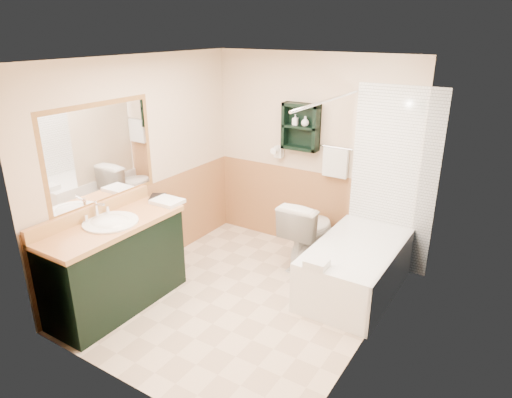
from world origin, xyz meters
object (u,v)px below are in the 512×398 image
Objects in this scene: hair_dryer at (279,152)px; soap_bottle_b at (305,122)px; bathtub at (357,267)px; toilet at (308,232)px; soap_bottle_a at (295,123)px; wall_shelf at (301,127)px; vanity_book at (149,188)px; vanity at (116,265)px.

hair_dryer is 2.05× the size of soap_bottle_b.
bathtub is at bearing -31.91° from soap_bottle_b.
soap_bottle_a is at bearing -41.34° from toilet.
wall_shelf reaches higher than toilet.
soap_bottle_b is (-0.27, 0.35, 1.21)m from toilet.
soap_bottle_a reaches higher than toilet.
wall_shelf is 0.37× the size of bathtub.
wall_shelf is at bearing 4.04° from soap_bottle_a.
soap_bottle_b is (-0.97, 0.60, 1.34)m from bathtub.
toilet is at bearing -31.16° from hair_dryer.
hair_dryer is 1.09× the size of vanity_book.
vanity_book is at bearing -157.42° from bathtub.
hair_dryer reaches higher than bathtub.
soap_bottle_b is at bearing 66.12° from vanity.
hair_dryer is 0.55m from soap_bottle_b.
toilet is (1.22, 1.81, -0.05)m from vanity.
wall_shelf is 0.38× the size of vanity.
vanity_book reaches higher than toilet.
vanity is at bearing -113.88° from soap_bottle_b.
wall_shelf reaches higher than vanity.
soap_bottle_b reaches higher than toilet.
vanity_book is 1.76× the size of soap_bottle_a.
hair_dryer is at bearing 30.59° from vanity_book.
toilet is (0.63, -0.38, -0.80)m from hair_dryer.
bathtub is (1.03, -0.61, -1.28)m from wall_shelf.
vanity_book is (-0.17, 0.69, 0.56)m from vanity.
soap_bottle_a is 1.07× the size of soap_bottle_b.
wall_shelf reaches higher than vanity_book.
vanity is at bearing -110.91° from soap_bottle_a.
soap_bottle_a is (0.99, 1.47, 0.57)m from vanity_book.
soap_bottle_b is at bearing -52.64° from toilet.
toilet reaches higher than bathtub.
vanity_book is (-2.08, -0.87, 0.75)m from bathtub.
hair_dryer is at bearing 172.54° from soap_bottle_a.
vanity reaches higher than toilet.
vanity_book is 1.88× the size of soap_bottle_b.
wall_shelf is 0.67× the size of toilet.
vanity_book is 1.86m from soap_bottle_a.
bathtub is at bearing -25.46° from hair_dryer.
soap_bottle_a reaches higher than vanity.
soap_bottle_b reaches higher than vanity.
soap_bottle_a is at bearing -7.46° from hair_dryer.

